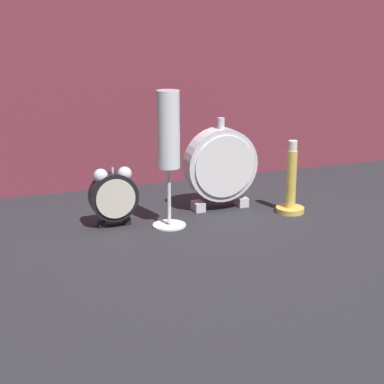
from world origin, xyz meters
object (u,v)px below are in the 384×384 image
(brass_candlestick, at_px, (291,189))
(champagne_flute, at_px, (168,141))
(mantel_clock_silver, at_px, (221,165))
(alarm_clock_twin_bell, at_px, (114,194))

(brass_candlestick, bearing_deg, champagne_flute, 178.24)
(mantel_clock_silver, xyz_separation_m, champagne_flute, (-0.13, -0.06, 0.07))
(alarm_clock_twin_bell, relative_size, brass_candlestick, 0.77)
(alarm_clock_twin_bell, bearing_deg, champagne_flute, -21.35)
(brass_candlestick, bearing_deg, alarm_clock_twin_bell, 172.61)
(champagne_flute, bearing_deg, brass_candlestick, -1.76)
(alarm_clock_twin_bell, xyz_separation_m, champagne_flute, (0.09, -0.04, 0.10))
(mantel_clock_silver, xyz_separation_m, brass_candlestick, (0.12, -0.07, -0.04))
(alarm_clock_twin_bell, distance_m, mantel_clock_silver, 0.23)
(champagne_flute, relative_size, brass_candlestick, 1.74)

